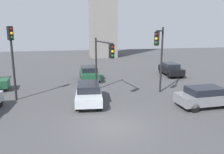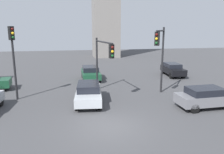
# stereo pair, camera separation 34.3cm
# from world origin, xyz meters

# --- Properties ---
(ground_plane) EXTENTS (89.60, 89.60, 0.00)m
(ground_plane) POSITION_xyz_m (0.00, 0.00, 0.00)
(ground_plane) COLOR #424244
(traffic_light_0) EXTENTS (1.63, 2.29, 5.49)m
(traffic_light_0) POSITION_xyz_m (4.88, 5.03, 3.84)
(traffic_light_0) COLOR black
(traffic_light_0) RESTS_ON ground_plane
(traffic_light_1) EXTENTS (0.46, 0.47, 5.55)m
(traffic_light_1) POSITION_xyz_m (-6.20, 6.20, 3.84)
(traffic_light_1) COLOR black
(traffic_light_1) RESTS_ON ground_plane
(traffic_light_3) EXTENTS (0.89, 4.04, 4.60)m
(traffic_light_3) POSITION_xyz_m (0.58, 5.99, 3.31)
(traffic_light_3) COLOR black
(traffic_light_3) RESTS_ON ground_plane
(car_0) EXTENTS (4.24, 1.88, 1.44)m
(car_0) POSITION_xyz_m (7.10, 1.81, 0.76)
(car_0) COLOR slate
(car_0) RESTS_ON ground_plane
(car_1) EXTENTS (1.82, 4.01, 1.42)m
(car_1) POSITION_xyz_m (0.02, 11.83, 0.75)
(car_1) COLOR #19472D
(car_1) RESTS_ON ground_plane
(car_4) EXTENTS (1.99, 4.16, 1.44)m
(car_4) POSITION_xyz_m (9.53, 12.09, 0.77)
(car_4) COLOR black
(car_4) RESTS_ON ground_plane
(car_6) EXTENTS (2.22, 4.52, 1.44)m
(car_6) POSITION_xyz_m (-0.82, 4.38, 0.76)
(car_6) COLOR #ADB2B7
(car_6) RESTS_ON ground_plane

